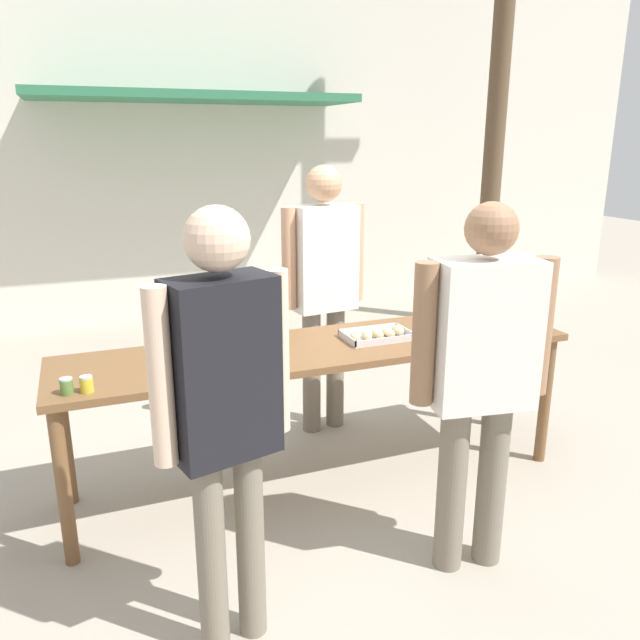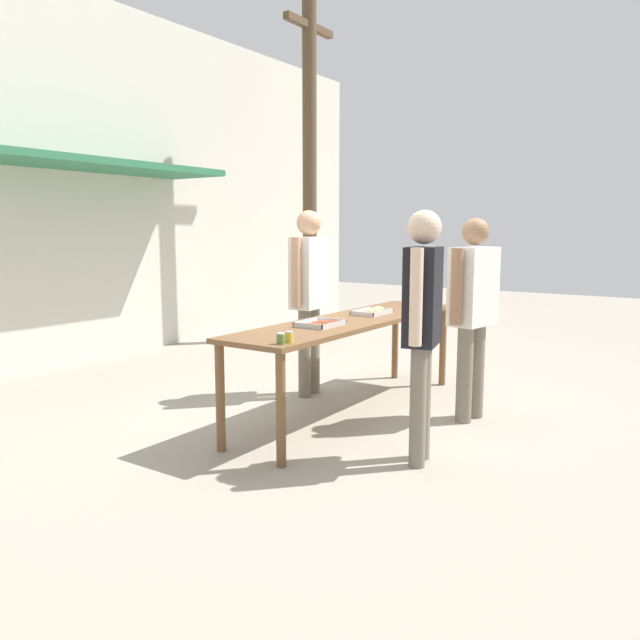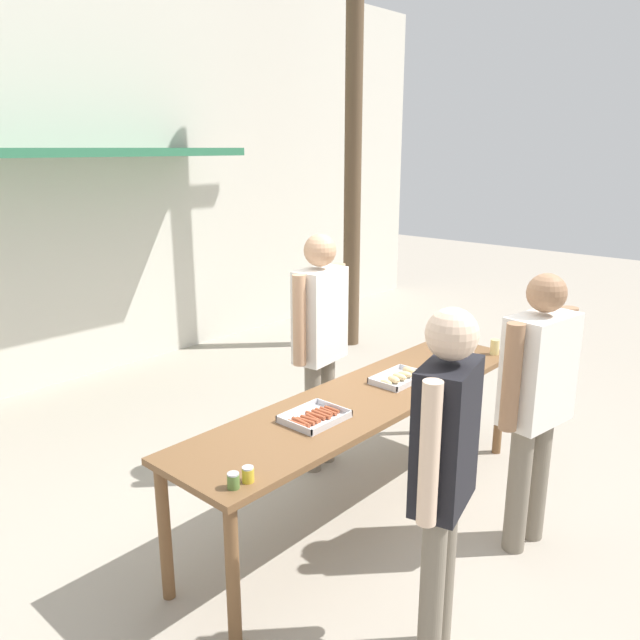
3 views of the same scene
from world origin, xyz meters
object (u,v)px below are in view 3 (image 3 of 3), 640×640
at_px(person_server_behind_table, 320,331).
at_px(food_tray_sausages, 314,418).
at_px(condiment_jar_mustard, 233,481).
at_px(person_customer_with_cup, 537,391).
at_px(beer_cup, 495,347).
at_px(condiment_jar_ketchup, 248,474).
at_px(utility_pole, 353,128).
at_px(person_customer_holding_hotdog, 445,459).
at_px(food_tray_buns, 400,377).

bearing_deg(person_server_behind_table, food_tray_sausages, -146.87).
height_order(condiment_jar_mustard, person_customer_with_cup, person_customer_with_cup).
distance_m(food_tray_sausages, beer_cup, 1.88).
distance_m(condiment_jar_ketchup, utility_pole, 5.32).
xyz_separation_m(condiment_jar_ketchup, person_customer_with_cup, (1.66, -0.73, 0.13)).
distance_m(person_customer_holding_hotdog, utility_pole, 5.39).
relative_size(condiment_jar_mustard, person_customer_holding_hotdog, 0.04).
bearing_deg(person_server_behind_table, condiment_jar_mustard, -157.82).
relative_size(food_tray_sausages, food_tray_buns, 0.94).
height_order(condiment_jar_ketchup, person_server_behind_table, person_server_behind_table).
xyz_separation_m(food_tray_buns, person_server_behind_table, (-0.09, 0.67, 0.22)).
distance_m(food_tray_buns, person_customer_with_cup, 0.98).
xyz_separation_m(person_server_behind_table, person_customer_with_cup, (0.11, -1.64, -0.07)).
height_order(food_tray_sausages, condiment_jar_mustard, condiment_jar_mustard).
bearing_deg(condiment_jar_ketchup, person_customer_with_cup, -23.72).
xyz_separation_m(beer_cup, person_customer_with_cup, (-0.95, -0.74, 0.11)).
bearing_deg(beer_cup, person_server_behind_table, 139.56).
height_order(food_tray_buns, condiment_jar_mustard, condiment_jar_mustard).
bearing_deg(condiment_jar_mustard, person_customer_holding_hotdog, -55.19).
relative_size(food_tray_buns, person_customer_with_cup, 0.22).
distance_m(beer_cup, utility_pole, 3.62).
distance_m(person_server_behind_table, person_customer_holding_hotdog, 2.02).
distance_m(person_server_behind_table, utility_pole, 3.59).
relative_size(food_tray_buns, person_customer_holding_hotdog, 0.22).
relative_size(condiment_jar_ketchup, utility_pole, 0.02).
distance_m(condiment_jar_ketchup, person_server_behind_table, 1.81).
height_order(food_tray_sausages, person_customer_holding_hotdog, person_customer_holding_hotdog).
bearing_deg(utility_pole, person_customer_holding_hotdog, -136.24).
distance_m(condiment_jar_mustard, condiment_jar_ketchup, 0.09).
relative_size(condiment_jar_mustard, beer_cup, 0.66).
xyz_separation_m(food_tray_sausages, person_server_behind_table, (0.80, 0.67, 0.23)).
bearing_deg(utility_pole, beer_cup, -120.06).
bearing_deg(person_server_behind_table, person_customer_with_cup, -93.03).
bearing_deg(food_tray_sausages, person_server_behind_table, 40.00).
bearing_deg(person_customer_holding_hotdog, food_tray_buns, -151.98).
bearing_deg(condiment_jar_mustard, food_tray_buns, 7.72).
height_order(person_server_behind_table, utility_pole, utility_pole).
height_order(food_tray_sausages, beer_cup, beer_cup).
height_order(condiment_jar_ketchup, beer_cup, beer_cup).
xyz_separation_m(condiment_jar_ketchup, utility_pole, (4.20, 2.76, 1.76)).
bearing_deg(person_server_behind_table, person_customer_holding_hotdog, -128.81).
relative_size(food_tray_buns, condiment_jar_ketchup, 4.99).
xyz_separation_m(condiment_jar_mustard, utility_pole, (4.28, 2.75, 1.76)).
xyz_separation_m(food_tray_buns, person_customer_with_cup, (0.02, -0.97, 0.15)).
height_order(food_tray_buns, person_customer_holding_hotdog, person_customer_holding_hotdog).
relative_size(food_tray_sausages, condiment_jar_ketchup, 4.67).
distance_m(food_tray_buns, utility_pole, 4.01).
xyz_separation_m(person_customer_holding_hotdog, utility_pole, (3.72, 3.56, 1.58)).
xyz_separation_m(food_tray_buns, utility_pole, (2.56, 2.52, 1.78)).
xyz_separation_m(condiment_jar_ketchup, person_customer_holding_hotdog, (0.48, -0.80, 0.18)).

